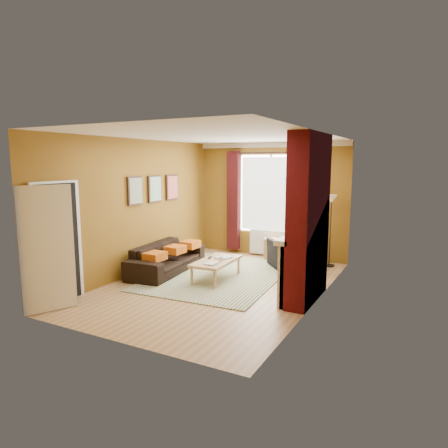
% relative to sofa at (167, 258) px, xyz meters
% --- Properties ---
extents(ground, '(5.50, 5.50, 0.00)m').
position_rel_sofa_xyz_m(ground, '(1.42, -0.32, -0.31)').
color(ground, olive).
rests_on(ground, ground).
extents(room_walls, '(3.82, 5.54, 2.83)m').
position_rel_sofa_xyz_m(room_walls, '(2.05, -0.05, 1.07)').
color(room_walls, brown).
rests_on(room_walls, ground).
extents(striped_rug, '(2.64, 3.52, 0.02)m').
position_rel_sofa_xyz_m(striped_rug, '(1.14, 0.26, -0.30)').
color(striped_rug, '#33478C').
rests_on(striped_rug, ground).
extents(sofa, '(1.03, 2.17, 0.61)m').
position_rel_sofa_xyz_m(sofa, '(0.00, 0.00, 0.00)').
color(sofa, black).
rests_on(sofa, ground).
extents(armchair, '(1.27, 1.26, 0.62)m').
position_rel_sofa_xyz_m(armchair, '(2.26, 1.61, 0.01)').
color(armchair, black).
rests_on(armchair, ground).
extents(coffee_table, '(0.66, 1.25, 0.41)m').
position_rel_sofa_xyz_m(coffee_table, '(1.22, -0.03, 0.06)').
color(coffee_table, tan).
rests_on(coffee_table, ground).
extents(wicker_stool, '(0.44, 0.44, 0.52)m').
position_rel_sofa_xyz_m(wicker_stool, '(1.60, 2.08, -0.05)').
color(wicker_stool, olive).
rests_on(wicker_stool, ground).
extents(floor_lamp, '(0.30, 0.30, 1.61)m').
position_rel_sofa_xyz_m(floor_lamp, '(2.97, 2.08, 0.97)').
color(floor_lamp, black).
rests_on(floor_lamp, ground).
extents(book_a, '(0.22, 0.28, 0.02)m').
position_rel_sofa_xyz_m(book_a, '(1.21, -0.34, 0.11)').
color(book_a, '#999999').
rests_on(book_a, coffee_table).
extents(book_b, '(0.33, 0.38, 0.02)m').
position_rel_sofa_xyz_m(book_b, '(1.18, 0.22, 0.11)').
color(book_b, '#999999').
rests_on(book_b, coffee_table).
extents(mug, '(0.09, 0.09, 0.08)m').
position_rel_sofa_xyz_m(mug, '(1.36, -0.07, 0.14)').
color(mug, '#999999').
rests_on(mug, coffee_table).
extents(tv_remote, '(0.10, 0.18, 0.02)m').
position_rel_sofa_xyz_m(tv_remote, '(1.03, 0.06, 0.11)').
color(tv_remote, black).
rests_on(tv_remote, coffee_table).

